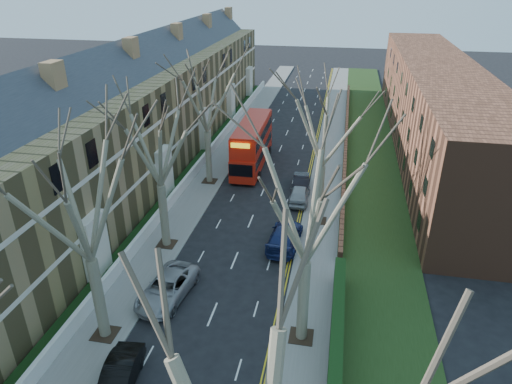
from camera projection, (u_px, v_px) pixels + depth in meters
The scene contains 17 objects.
pavement_left at pixel (232, 145), 56.12m from camera, with size 3.00×102.00×0.12m, color slate.
pavement_right at pixel (331, 151), 54.07m from camera, with size 3.00×102.00×0.12m, color slate.
terrace_left at pixel (143, 117), 47.97m from camera, with size 9.70×78.00×13.60m.
flats_right at pixel (434, 107), 53.46m from camera, with size 13.97×54.00×10.00m.
front_wall_left at pixel (200, 164), 49.11m from camera, with size 0.30×78.00×1.00m.
grass_verge_right at pixel (369, 153), 53.26m from camera, with size 6.00×102.00×0.06m.
tree_left_mid at pixel (78, 191), 22.81m from camera, with size 10.50×10.50×14.71m.
tree_left_far at pixel (156, 133), 31.76m from camera, with size 10.15×10.15×14.22m.
tree_left_dist at pixel (205, 89), 42.19m from camera, with size 10.50×10.50×14.71m.
tree_right_mid at pixel (309, 193), 22.62m from camera, with size 10.50×10.50×14.71m.
tree_right_far at pixel (325, 118), 35.09m from camera, with size 10.15×10.15×14.22m.
double_decker_bus at pixel (252, 145), 49.33m from camera, with size 3.09×11.66×4.83m.
car_left_mid at pixel (119, 377), 23.38m from camera, with size 1.53×4.39×1.45m, color black.
car_left_far at pixel (167, 288), 29.85m from camera, with size 2.54×5.52×1.53m, color #95959A.
car_right_near at pixel (285, 236), 35.53m from camera, with size 2.26×5.55×1.61m, color #162150.
car_right_mid at pixel (300, 194), 42.32m from camera, with size 1.82×4.53×1.54m, color #979B9F.
car_right_far at pixel (301, 181), 44.94m from camera, with size 1.54×4.40×1.45m, color black.
Camera 1 is at (6.96, -12.42, 19.55)m, focal length 32.00 mm.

